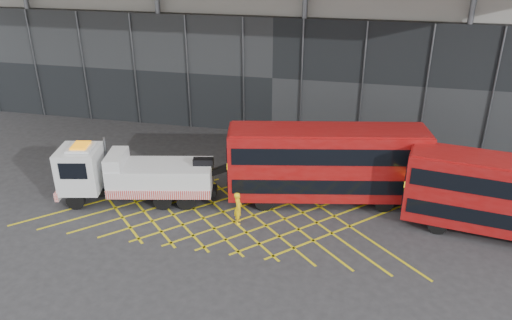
% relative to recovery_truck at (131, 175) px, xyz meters
% --- Properties ---
extents(ground_plane, '(120.00, 120.00, 0.00)m').
position_rel_recovery_truck_xyz_m(ground_plane, '(3.41, -0.18, -1.51)').
color(ground_plane, '#2A292C').
extents(road_markings, '(19.96, 7.16, 0.01)m').
position_rel_recovery_truck_xyz_m(road_markings, '(5.01, -0.18, -1.51)').
color(road_markings, gold).
rests_on(road_markings, ground_plane).
extents(recovery_truck, '(9.43, 3.80, 3.28)m').
position_rel_recovery_truck_xyz_m(recovery_truck, '(0.00, 0.00, 0.00)').
color(recovery_truck, black).
rests_on(recovery_truck, ground_plane).
extents(bus_towed, '(10.35, 4.24, 4.11)m').
position_rel_recovery_truck_xyz_m(bus_towed, '(9.96, 2.11, 0.77)').
color(bus_towed, maroon).
rests_on(bus_towed, ground_plane).
extents(worker, '(0.53, 0.68, 1.66)m').
position_rel_recovery_truck_xyz_m(worker, '(6.03, -0.99, -0.68)').
color(worker, yellow).
rests_on(worker, ground_plane).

